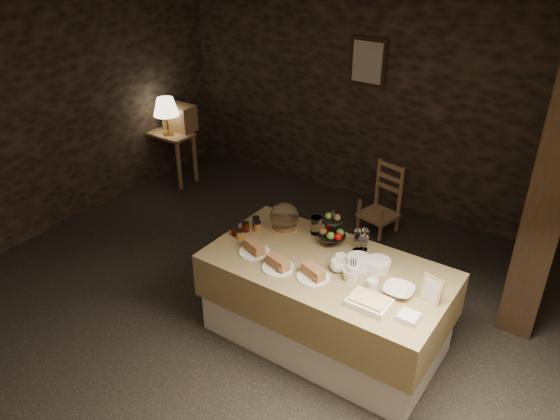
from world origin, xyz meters
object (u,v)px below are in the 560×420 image
Objects in this scene: console_table at (169,142)px; table_lamp at (166,107)px; fruit_stand at (332,232)px; chair at (381,201)px; timber_column at (550,198)px; buffet_table at (326,297)px; wine_rack at (180,117)px.

console_table is 0.51m from table_lamp.
console_table is at bearing 157.99° from fruit_stand.
chair is 2.18m from timber_column.
buffet_table is 3.71m from console_table.
buffet_table is 3.15× the size of chair.
table_lamp reaches higher than buffet_table.
table_lamp is at bearing 158.45° from fruit_stand.
buffet_table is at bearing -25.27° from console_table.
wine_rack is 1.25× the size of fruit_stand.
wine_rack is 0.67× the size of chair.
chair reaches higher than console_table.
timber_column reaches higher than wine_rack.
wine_rack is at bearing -162.07° from chair.
chair is (2.88, 0.46, -0.71)m from table_lamp.
timber_column is (4.65, -0.62, 0.44)m from wine_rack.
timber_column is at bearing -7.58° from wine_rack.
chair is (2.88, 0.23, -0.50)m from wine_rack.
console_table is (-3.35, 1.58, 0.11)m from buffet_table.
buffet_table is 3.77m from wine_rack.
chair is 1.87× the size of fruit_stand.
console_table is 1.64× the size of wine_rack.
buffet_table is at bearing -64.78° from chair.
timber_column is (4.65, -0.39, 0.24)m from table_lamp.
fruit_stand is (3.24, -1.31, 0.36)m from console_table.
table_lamp is 0.31m from wine_rack.
console_table is 4.78m from timber_column.
table_lamp reaches higher than console_table.
table_lamp reaches higher than fruit_stand.
table_lamp is 1.18× the size of wine_rack.
table_lamp is at bearing -157.57° from chair.
wine_rack reaches higher than buffet_table.
table_lamp reaches higher than chair.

